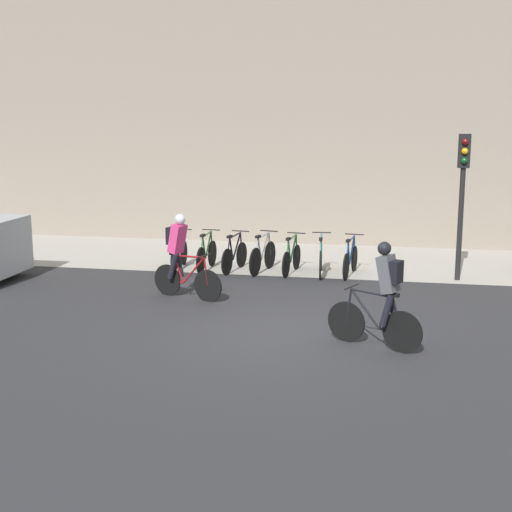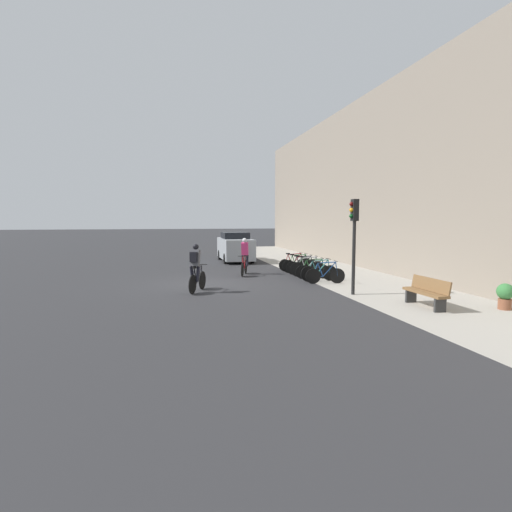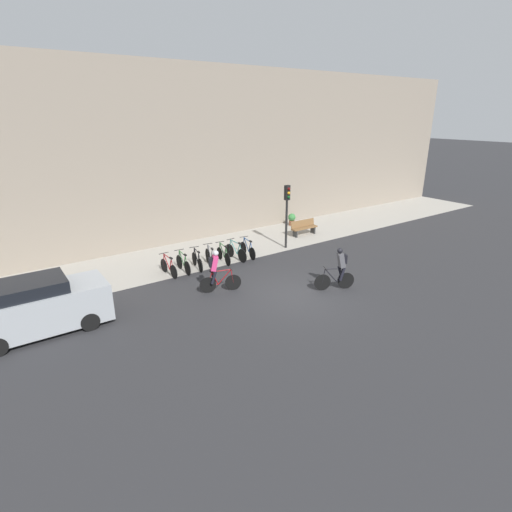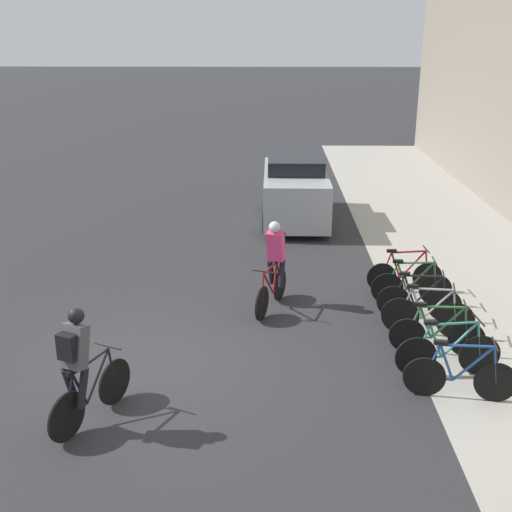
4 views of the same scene
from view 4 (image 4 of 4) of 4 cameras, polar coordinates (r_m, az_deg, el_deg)
The scene contains 11 objects.
ground at distance 10.92m, azimuth -9.80°, elevation -9.45°, with size 200.00×200.00×0.00m, color #2B2B2D.
cyclist_pink at distance 12.58m, azimuth 1.65°, elevation -0.52°, with size 1.62×0.67×1.77m.
cyclist_grey at distance 9.08m, azimuth -15.36°, elevation -9.38°, with size 1.57×0.77×1.79m.
parked_bike_0 at distance 13.87m, azimuth 13.06°, elevation -1.57°, with size 0.46×1.60×0.95m.
parked_bike_1 at distance 13.23m, azimuth 13.65°, elevation -2.62°, with size 0.46×1.61×0.96m.
parked_bike_2 at distance 12.59m, azimuth 14.29°, elevation -3.83°, with size 0.46×1.57×0.95m.
parked_bike_3 at distance 11.95m, azimuth 15.01°, elevation -5.09°, with size 0.50×1.62×0.98m.
parked_bike_4 at distance 11.34m, azimuth 15.79°, elevation -6.65°, with size 0.46×1.59×0.94m.
parked_bike_5 at distance 10.72m, azimuth 16.69°, elevation -8.20°, with size 0.46×1.70×0.97m.
parked_bike_6 at distance 10.12m, azimuth 17.68°, elevation -10.08°, with size 0.46×1.65×0.95m.
parked_car at distance 18.65m, azimuth 3.49°, elevation 5.86°, with size 4.30×1.84×1.85m.
Camera 4 is at (9.39, 2.07, 5.18)m, focal length 45.00 mm.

